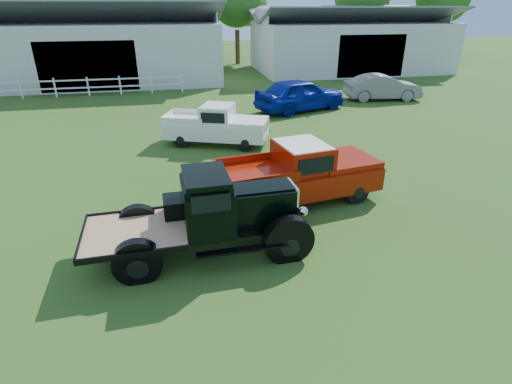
{
  "coord_description": "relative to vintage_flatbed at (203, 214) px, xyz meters",
  "views": [
    {
      "loc": [
        -1.72,
        -7.96,
        5.49
      ],
      "look_at": [
        0.2,
        1.2,
        1.05
      ],
      "focal_mm": 28.0,
      "sensor_mm": 36.0,
      "label": 1
    }
  ],
  "objects": [
    {
      "name": "ground",
      "position": [
        1.25,
        -0.31,
        -1.02
      ],
      "size": [
        120.0,
        120.0,
        0.0
      ],
      "primitive_type": "plane",
      "color": "#33551C"
    },
    {
      "name": "shed_left",
      "position": [
        -5.75,
        25.69,
        1.78
      ],
      "size": [
        18.8,
        10.2,
        5.6
      ],
      "primitive_type": null,
      "color": "#BDBDBD",
      "rests_on": "ground"
    },
    {
      "name": "shed_right",
      "position": [
        15.25,
        26.69,
        1.58
      ],
      "size": [
        16.8,
        9.2,
        5.2
      ],
      "primitive_type": null,
      "color": "#BDBDBD",
      "rests_on": "ground"
    },
    {
      "name": "fence_rail",
      "position": [
        -6.75,
        19.69,
        -0.42
      ],
      "size": [
        14.2,
        0.16,
        1.2
      ],
      "primitive_type": null,
      "color": "white",
      "rests_on": "ground"
    },
    {
      "name": "tree_b",
      "position": [
        -2.75,
        33.69,
        4.73
      ],
      "size": [
        6.9,
        6.9,
        11.5
      ],
      "primitive_type": null,
      "color": "#195B17",
      "rests_on": "ground"
    },
    {
      "name": "tree_c",
      "position": [
        6.25,
        32.69,
        3.48
      ],
      "size": [
        5.4,
        5.4,
        9.0
      ],
      "primitive_type": null,
      "color": "#195B17",
      "rests_on": "ground"
    },
    {
      "name": "tree_d",
      "position": [
        19.25,
        33.69,
        3.98
      ],
      "size": [
        6.0,
        6.0,
        10.0
      ],
      "primitive_type": null,
      "color": "#195B17",
      "rests_on": "ground"
    },
    {
      "name": "tree_e",
      "position": [
        27.25,
        31.69,
        3.73
      ],
      "size": [
        5.7,
        5.7,
        9.5
      ],
      "primitive_type": null,
      "color": "#195B17",
      "rests_on": "ground"
    },
    {
      "name": "vintage_flatbed",
      "position": [
        0.0,
        0.0,
        0.0
      ],
      "size": [
        5.24,
        2.24,
        2.05
      ],
      "primitive_type": null,
      "rotation": [
        0.0,
        0.0,
        0.04
      ],
      "color": "black",
      "rests_on": "ground"
    },
    {
      "name": "red_pickup",
      "position": [
        3.02,
        2.23,
        -0.11
      ],
      "size": [
        5.28,
        2.72,
        1.83
      ],
      "primitive_type": null,
      "rotation": [
        0.0,
        0.0,
        0.16
      ],
      "color": "#941705",
      "rests_on": "ground"
    },
    {
      "name": "white_pickup",
      "position": [
        1.23,
        8.18,
        -0.2
      ],
      "size": [
        4.82,
        3.26,
        1.65
      ],
      "primitive_type": null,
      "rotation": [
        0.0,
        0.0,
        -0.37
      ],
      "color": "white",
      "rests_on": "ground"
    },
    {
      "name": "misc_car_blue",
      "position": [
        6.54,
        13.16,
        -0.13
      ],
      "size": [
        5.62,
        3.69,
        1.78
      ],
      "primitive_type": "imported",
      "rotation": [
        0.0,
        0.0,
        1.9
      ],
      "color": "navy",
      "rests_on": "ground"
    },
    {
      "name": "misc_car_grey",
      "position": [
        12.4,
        14.74,
        -0.26
      ],
      "size": [
        4.79,
        2.19,
        1.52
      ],
      "primitive_type": "imported",
      "rotation": [
        0.0,
        0.0,
        1.44
      ],
      "color": "slate",
      "rests_on": "ground"
    }
  ]
}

